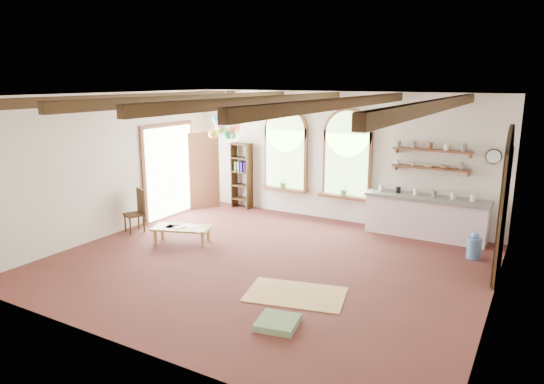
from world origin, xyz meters
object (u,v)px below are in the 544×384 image
Objects in this scene: kitchen_counter at (425,216)px; coffee_table at (182,229)px; side_chair at (135,220)px; balloon_cluster at (226,127)px.

coffee_table is (-4.50, -3.04, -0.16)m from kitchen_counter.
coffee_table is at bearing -145.98° from kitchen_counter.
side_chair is 0.89× the size of balloon_cluster.
balloon_cluster is at bearing 58.05° from side_chair.
coffee_table is 1.19× the size of balloon_cluster.
kitchen_counter reaches higher than coffee_table.
balloon_cluster is (1.23, 1.98, 2.04)m from side_chair.
kitchen_counter is at bearing 11.97° from balloon_cluster.
balloon_cluster reaches higher than side_chair.
balloon_cluster reaches higher than coffee_table.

